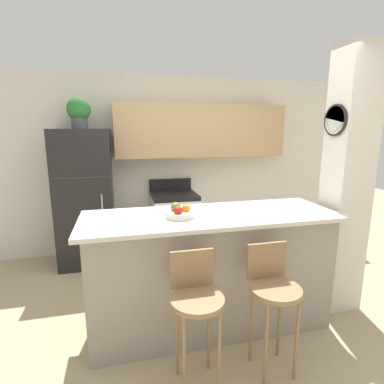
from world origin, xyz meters
name	(u,v)px	position (x,y,z in m)	size (l,w,h in m)	color
ground_plane	(210,323)	(0.00, 0.00, 0.00)	(14.00, 14.00, 0.00)	tan
wall_back	(183,151)	(0.17, 1.97, 1.48)	(5.60, 0.38, 2.55)	silver
pillar_right	(346,183)	(1.37, 0.01, 1.28)	(0.38, 0.32, 2.55)	silver
counter_bar	(210,270)	(0.00, 0.00, 0.54)	(2.22, 0.77, 1.07)	gray
refrigerator	(85,198)	(-1.22, 1.68, 0.90)	(0.71, 0.63, 1.80)	black
stove_range	(174,223)	(-0.03, 1.68, 0.46)	(0.63, 0.63, 1.07)	white
bar_stool_left	(196,300)	(-0.29, -0.60, 0.64)	(0.37, 0.37, 0.96)	olive
bar_stool_right	(273,290)	(0.29, -0.60, 0.64)	(0.37, 0.37, 0.96)	olive
potted_plant_on_fridge	(79,112)	(-1.22, 1.68, 2.01)	(0.29, 0.29, 0.39)	#4C4C51
fruit_bowl	(180,213)	(-0.29, -0.04, 1.11)	(0.24, 0.24, 0.12)	silver
trash_bin	(132,251)	(-0.64, 1.48, 0.19)	(0.28, 0.28, 0.38)	black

